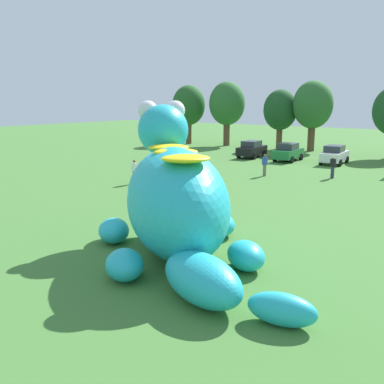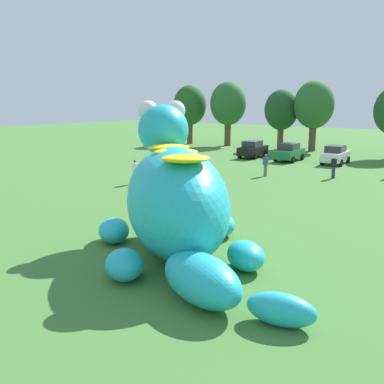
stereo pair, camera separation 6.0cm
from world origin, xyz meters
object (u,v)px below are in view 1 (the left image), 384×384
Objects in this scene: spectator_by_cars at (135,172)px; car_green at (288,152)px; giant_inflatable_creature at (177,201)px; car_white at (334,155)px; spectator_near_inflatable at (265,165)px; spectator_wandering at (333,167)px; spectator_mid_field at (170,171)px; car_black at (252,149)px.

car_green is at bearing 78.25° from spectator_by_cars.
car_white is (-3.61, 27.78, -1.27)m from giant_inflatable_creature.
spectator_near_inflatable is 1.00× the size of spectator_wandering.
spectator_by_cars is at bearing -101.75° from car_green.
spectator_near_inflatable is (-5.68, 18.07, -1.28)m from giant_inflatable_creature.
car_white is 2.47× the size of spectator_by_cars.
spectator_mid_field and spectator_wandering have the same top height.
giant_inflatable_creature is at bearing -72.55° from spectator_near_inflatable.
giant_inflatable_creature is 29.90m from car_black.
car_white is 2.47× the size of spectator_mid_field.
car_black is 1.01× the size of car_green.
spectator_by_cars is 14.83m from spectator_wandering.
giant_inflatable_creature is at bearing -82.60° from car_white.
spectator_wandering is (-1.11, 20.26, -1.28)m from giant_inflatable_creature.
spectator_mid_field is at bearing -82.41° from car_black.
giant_inflatable_creature is 2.55× the size of car_white.
spectator_by_cars is (-3.64, -17.47, -0.01)m from car_green.
car_white is at bearing 77.97° from spectator_near_inflatable.
car_green is 15.66m from spectator_mid_field.
car_white is at bearing 66.33° from spectator_by_cars.
spectator_mid_field is (-4.22, -6.42, 0.00)m from spectator_near_inflatable.
car_black is 15.85m from spectator_mid_field.
spectator_mid_field is at bearing -111.29° from car_white.
car_black is 12.99m from spectator_wandering.
car_green is at bearing 82.66° from spectator_mid_field.
car_white reaches higher than spectator_by_cars.
spectator_near_inflatable is at bearing 107.45° from giant_inflatable_creature.
car_white is 17.32m from spectator_mid_field.
car_white reaches higher than spectator_near_inflatable.
car_green is (4.09, -0.18, 0.00)m from car_black.
giant_inflatable_creature is 28.04m from car_white.
spectator_by_cars is at bearing -134.65° from spectator_wandering.
car_white is at bearing 2.88° from car_black.
giant_inflatable_creature is 20.33m from spectator_wandering.
car_green is 2.46× the size of spectator_wandering.
car_green is 2.46× the size of spectator_by_cars.
spectator_mid_field is (2.09, -15.71, -0.01)m from car_black.
car_green is at bearing -2.47° from car_black.
spectator_near_inflatable and spectator_wandering have the same top height.
spectator_near_inflatable and spectator_by_cars have the same top height.
car_green is 2.46× the size of spectator_near_inflatable.
car_green is at bearing 106.20° from giant_inflatable_creature.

